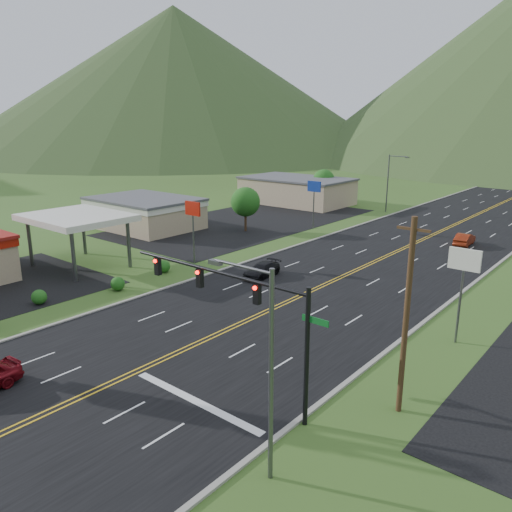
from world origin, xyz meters
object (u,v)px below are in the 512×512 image
Objects in this scene: car_dark_mid at (262,270)px; car_red_far at (464,240)px; streetlight_east at (265,361)px; streetlight_west at (390,179)px; traffic_signal at (242,302)px; gas_canopy at (77,219)px.

car_red_far reaches higher than car_dark_mid.
streetlight_west is at bearing 110.86° from streetlight_east.
streetlight_west is (-18.16, 56.00, -0.15)m from traffic_signal.
car_red_far is at bearing 51.23° from gas_canopy.
car_red_far is at bearing 92.29° from traffic_signal.
gas_canopy is at bearing 164.30° from traffic_signal.
streetlight_west is at bearing 107.97° from traffic_signal.
streetlight_west is 39.85m from car_dark_mid.
streetlight_east reaches higher than car_red_far.
traffic_signal is 2.98× the size of car_dark_mid.
car_red_far is (-6.35, 45.40, -4.47)m from streetlight_east.
streetlight_west is at bearing 77.87° from gas_canopy.
streetlight_east is at bearing -69.14° from streetlight_west.
gas_canopy is 43.04m from car_red_far.
traffic_signal is at bearing -57.52° from car_dark_mid.
car_dark_mid is (16.20, 8.85, -4.23)m from gas_canopy.
car_dark_mid is 1.02× the size of car_red_far.
gas_canopy is (-33.18, 12.00, -0.31)m from streetlight_east.
traffic_signal is at bearing -72.03° from streetlight_west.
car_dark_mid is 26.75m from car_red_far.
car_dark_mid is at bearing 63.18° from car_red_far.
streetlight_west reaches higher than gas_canopy.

